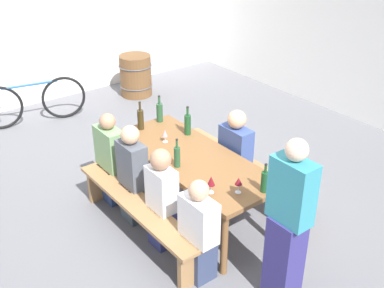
{
  "coord_description": "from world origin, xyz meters",
  "views": [
    {
      "loc": [
        3.57,
        -2.76,
        3.3
      ],
      "look_at": [
        0.0,
        0.0,
        0.9
      ],
      "focal_mm": 44.55,
      "sensor_mm": 36.0,
      "label": 1
    }
  ],
  "objects_px": {
    "seated_guest_near_3": "(199,233)",
    "seated_guest_far_0": "(235,158)",
    "bench_near": "(137,210)",
    "wine_bottle_2": "(160,112)",
    "wine_bottle_3": "(177,156)",
    "wine_bottle_0": "(265,181)",
    "wine_glass_1": "(211,181)",
    "seated_guest_near_1": "(133,176)",
    "standing_host": "(288,228)",
    "wine_bottle_4": "(141,119)",
    "bench_far": "(239,167)",
    "seated_guest_near_0": "(111,161)",
    "wine_glass_2": "(239,182)",
    "wine_bottle_1": "(188,124)",
    "tasting_table": "(192,162)",
    "seated_guest_near_2": "(162,200)",
    "wine_barrel": "(136,75)",
    "parked_bicycle_0": "(31,102)",
    "wine_glass_0": "(165,134)"
  },
  "relations": [
    {
      "from": "wine_glass_2",
      "to": "wine_bottle_1",
      "type": "bearing_deg",
      "value": 163.92
    },
    {
      "from": "wine_glass_1",
      "to": "bench_near",
      "type": "bearing_deg",
      "value": -147.22
    },
    {
      "from": "wine_bottle_1",
      "to": "wine_glass_2",
      "type": "distance_m",
      "value": 1.34
    },
    {
      "from": "wine_bottle_3",
      "to": "wine_bottle_4",
      "type": "distance_m",
      "value": 1.01
    },
    {
      "from": "wine_bottle_4",
      "to": "standing_host",
      "type": "bearing_deg",
      "value": -1.9
    },
    {
      "from": "wine_barrel",
      "to": "seated_guest_near_0",
      "type": "bearing_deg",
      "value": -36.45
    },
    {
      "from": "seated_guest_near_3",
      "to": "seated_guest_near_0",
      "type": "bearing_deg",
      "value": 90.0
    },
    {
      "from": "seated_guest_far_0",
      "to": "parked_bicycle_0",
      "type": "xyz_separation_m",
      "value": [
        -3.54,
        -1.1,
        -0.19
      ]
    },
    {
      "from": "seated_guest_near_1",
      "to": "standing_host",
      "type": "bearing_deg",
      "value": -77.27
    },
    {
      "from": "seated_guest_near_2",
      "to": "seated_guest_far_0",
      "type": "xyz_separation_m",
      "value": [
        -0.17,
        1.15,
        0.01
      ]
    },
    {
      "from": "seated_guest_far_0",
      "to": "wine_barrel",
      "type": "height_order",
      "value": "seated_guest_far_0"
    },
    {
      "from": "wine_bottle_1",
      "to": "parked_bicycle_0",
      "type": "height_order",
      "value": "wine_bottle_1"
    },
    {
      "from": "wine_bottle_3",
      "to": "seated_guest_near_1",
      "type": "xyz_separation_m",
      "value": [
        -0.39,
        -0.32,
        -0.31
      ]
    },
    {
      "from": "seated_guest_far_0",
      "to": "wine_barrel",
      "type": "bearing_deg",
      "value": -103.29
    },
    {
      "from": "wine_bottle_0",
      "to": "wine_glass_1",
      "type": "bearing_deg",
      "value": -125.09
    },
    {
      "from": "wine_bottle_2",
      "to": "standing_host",
      "type": "distance_m",
      "value": 2.51
    },
    {
      "from": "seated_guest_near_1",
      "to": "seated_guest_near_3",
      "type": "xyz_separation_m",
      "value": [
        1.15,
        0.0,
        -0.05
      ]
    },
    {
      "from": "wine_glass_1",
      "to": "seated_guest_far_0",
      "type": "relative_size",
      "value": 0.16
    },
    {
      "from": "seated_guest_near_3",
      "to": "seated_guest_far_0",
      "type": "relative_size",
      "value": 0.92
    },
    {
      "from": "tasting_table",
      "to": "wine_bottle_1",
      "type": "xyz_separation_m",
      "value": [
        -0.45,
        0.29,
        0.21
      ]
    },
    {
      "from": "bench_far",
      "to": "wine_glass_0",
      "type": "relative_size",
      "value": 12.92
    },
    {
      "from": "seated_guest_far_0",
      "to": "standing_host",
      "type": "bearing_deg",
      "value": 63.25
    },
    {
      "from": "tasting_table",
      "to": "seated_guest_near_3",
      "type": "distance_m",
      "value": 1.03
    },
    {
      "from": "parked_bicycle_0",
      "to": "seated_guest_near_2",
      "type": "bearing_deg",
      "value": -78.51
    },
    {
      "from": "tasting_table",
      "to": "wine_bottle_1",
      "type": "bearing_deg",
      "value": 147.82
    },
    {
      "from": "bench_far",
      "to": "wine_bottle_4",
      "type": "bearing_deg",
      "value": -138.88
    },
    {
      "from": "wine_bottle_0",
      "to": "tasting_table",
      "type": "bearing_deg",
      "value": -172.44
    },
    {
      "from": "wine_glass_2",
      "to": "seated_guest_near_2",
      "type": "bearing_deg",
      "value": -140.06
    },
    {
      "from": "wine_glass_0",
      "to": "wine_glass_1",
      "type": "distance_m",
      "value": 1.15
    },
    {
      "from": "bench_far",
      "to": "seated_guest_far_0",
      "type": "xyz_separation_m",
      "value": [
        0.08,
        -0.15,
        0.2
      ]
    },
    {
      "from": "tasting_table",
      "to": "standing_host",
      "type": "distance_m",
      "value": 1.54
    },
    {
      "from": "seated_guest_far_0",
      "to": "wine_bottle_2",
      "type": "bearing_deg",
      "value": -71.31
    },
    {
      "from": "wine_glass_0",
      "to": "tasting_table",
      "type": "bearing_deg",
      "value": 5.13
    },
    {
      "from": "wine_bottle_2",
      "to": "wine_bottle_3",
      "type": "bearing_deg",
      "value": -25.04
    },
    {
      "from": "wine_bottle_3",
      "to": "seated_guest_near_3",
      "type": "distance_m",
      "value": 0.9
    },
    {
      "from": "wine_bottle_1",
      "to": "tasting_table",
      "type": "bearing_deg",
      "value": -32.18
    },
    {
      "from": "seated_guest_near_2",
      "to": "wine_barrel",
      "type": "relative_size",
      "value": 1.53
    },
    {
      "from": "wine_glass_1",
      "to": "seated_guest_near_2",
      "type": "xyz_separation_m",
      "value": [
        -0.42,
        -0.28,
        -0.33
      ]
    },
    {
      "from": "tasting_table",
      "to": "seated_guest_near_0",
      "type": "bearing_deg",
      "value": -144.51
    },
    {
      "from": "wine_glass_0",
      "to": "bench_far",
      "type": "bearing_deg",
      "value": 59.3
    },
    {
      "from": "wine_glass_0",
      "to": "seated_guest_near_3",
      "type": "xyz_separation_m",
      "value": [
        1.29,
        -0.53,
        -0.35
      ]
    },
    {
      "from": "seated_guest_near_3",
      "to": "wine_bottle_1",
      "type": "bearing_deg",
      "value": 56.47
    },
    {
      "from": "wine_bottle_4",
      "to": "seated_guest_near_3",
      "type": "height_order",
      "value": "wine_bottle_4"
    },
    {
      "from": "bench_near",
      "to": "seated_guest_far_0",
      "type": "bearing_deg",
      "value": 86.55
    },
    {
      "from": "wine_glass_2",
      "to": "seated_guest_near_0",
      "type": "xyz_separation_m",
      "value": [
        -1.63,
        -0.49,
        -0.35
      ]
    },
    {
      "from": "bench_far",
      "to": "seated_guest_near_0",
      "type": "xyz_separation_m",
      "value": [
        -0.8,
        -1.3,
        0.17
      ]
    },
    {
      "from": "bench_near",
      "to": "seated_guest_near_3",
      "type": "distance_m",
      "value": 0.87
    },
    {
      "from": "wine_glass_0",
      "to": "seated_guest_near_3",
      "type": "distance_m",
      "value": 1.44
    },
    {
      "from": "wine_bottle_0",
      "to": "wine_bottle_2",
      "type": "xyz_separation_m",
      "value": [
        -1.92,
        0.1,
        0.01
      ]
    },
    {
      "from": "seated_guest_near_3",
      "to": "wine_bottle_2",
      "type": "bearing_deg",
      "value": 66.01
    }
  ]
}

